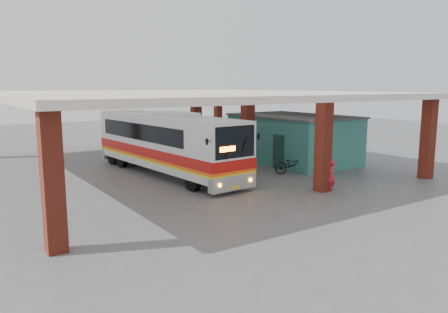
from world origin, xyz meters
name	(u,v)px	position (x,y,z in m)	size (l,w,h in m)	color
ground	(235,187)	(0.00, 0.00, 0.00)	(90.00, 90.00, 0.00)	#515154
brick_columns	(207,133)	(1.43, 5.00, 2.17)	(20.10, 21.60, 4.35)	maroon
canopy_roof	(181,94)	(0.50, 6.50, 4.50)	(21.00, 23.00, 0.30)	beige
shop_building	(293,138)	(7.49, 4.00, 1.56)	(5.20, 8.20, 3.11)	#327E69
coach_bus	(167,143)	(-1.37, 4.82, 1.79)	(3.54, 12.55, 3.61)	silver
motorcycle	(292,164)	(4.70, 0.94, 0.56)	(0.75, 2.15, 1.13)	black
pedestrian	(331,176)	(3.33, -3.24, 0.75)	(0.55, 0.36, 1.50)	red
red_chair	(237,153)	(5.06, 7.00, 0.38)	(0.56, 0.56, 0.82)	red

